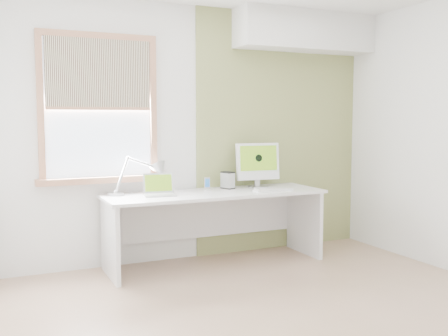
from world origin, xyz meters
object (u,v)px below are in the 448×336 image
laptop (159,190)px  imac (258,163)px  desk_lamp (152,173)px  desk (213,210)px  external_drive (228,180)px

laptop → imac: size_ratio=0.68×
desk_lamp → imac: 1.15m
imac → desk: bearing=-169.7°
external_drive → laptop: bearing=-169.9°
desk_lamp → laptop: size_ratio=2.04×
external_drive → imac: bearing=-1.4°
desk → imac: size_ratio=4.58×
desk → desk_lamp: 0.72m
laptop → external_drive: laptop is taller
desk → imac: 0.73m
desk → desk_lamp: desk_lamp is taller
laptop → imac: 1.16m
desk_lamp → laptop: desk_lamp is taller
external_drive → desk_lamp: bearing=176.4°
laptop → desk: bearing=2.9°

